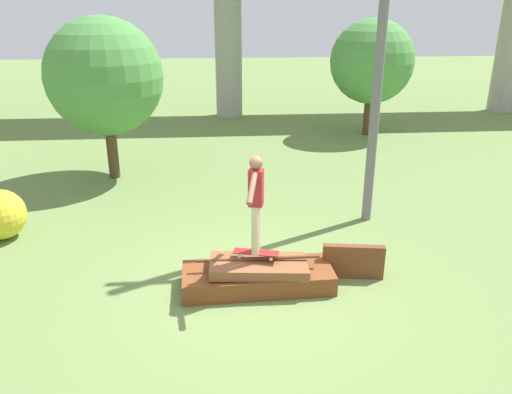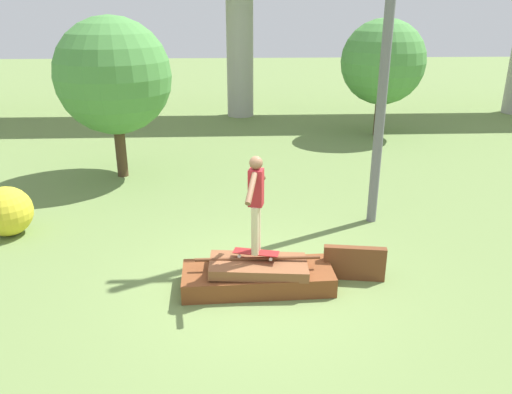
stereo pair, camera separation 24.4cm
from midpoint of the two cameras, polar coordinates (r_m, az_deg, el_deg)
ground_plane at (r=8.47m, az=-0.64°, el=-10.20°), size 80.00×80.00×0.00m
scrap_pile at (r=8.35m, az=-0.63°, el=-8.95°), size 2.51×1.02×0.56m
scrap_plank_loose at (r=8.74m, az=10.25°, el=-7.28°), size 1.05×0.30×0.60m
skateboard at (r=8.18m, az=-0.86°, el=-6.38°), size 0.77×0.38×0.09m
skater at (r=7.79m, az=-0.90°, el=-0.12°), size 0.39×1.22×1.62m
utility_pole at (r=10.36m, az=13.72°, el=20.32°), size 1.30×0.20×8.49m
tree_behind_left at (r=18.44m, az=12.72°, el=14.85°), size 2.91×2.91×4.05m
tree_behind_right at (r=13.70m, az=-17.42°, el=12.96°), size 3.00×3.00×4.21m
bush_yellow_flowering at (r=11.23m, az=-27.82°, el=-1.80°), size 1.02×1.02×1.02m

